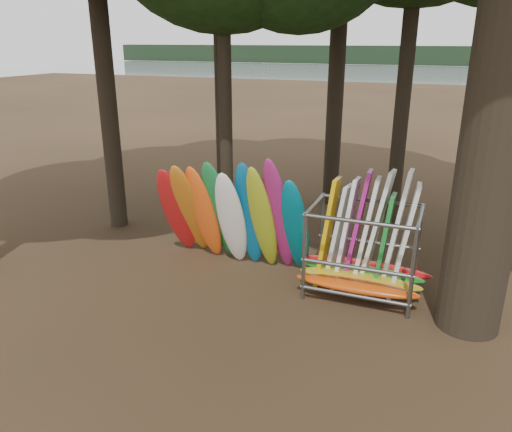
% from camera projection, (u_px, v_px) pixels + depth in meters
% --- Properties ---
extents(ground, '(120.00, 120.00, 0.00)m').
position_uv_depth(ground, '(243.00, 298.00, 11.08)').
color(ground, '#47331E').
rests_on(ground, ground).
extents(lake, '(160.00, 160.00, 0.00)m').
position_uv_depth(lake, '(425.00, 84.00, 63.71)').
color(lake, gray).
rests_on(lake, ground).
extents(far_shore, '(160.00, 4.00, 4.00)m').
position_uv_depth(far_shore, '(442.00, 56.00, 106.90)').
color(far_shore, black).
rests_on(far_shore, ground).
extents(kayak_row, '(3.92, 1.79, 3.13)m').
position_uv_depth(kayak_row, '(232.00, 216.00, 12.18)').
color(kayak_row, red).
rests_on(kayak_row, ground).
extents(storage_rack, '(3.03, 1.60, 2.86)m').
position_uv_depth(storage_rack, '(363.00, 253.00, 11.02)').
color(storage_rack, slate).
rests_on(storage_rack, ground).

